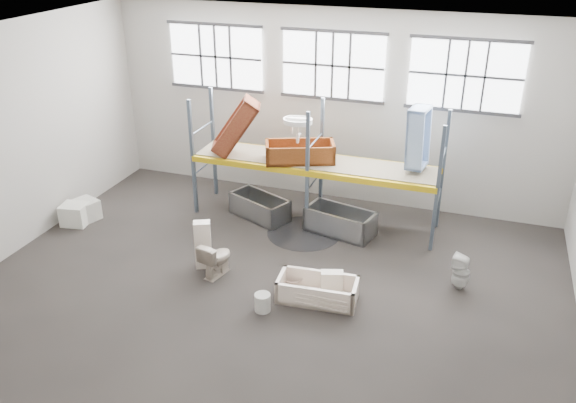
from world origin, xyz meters
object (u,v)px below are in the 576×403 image
at_px(toilet_beige, 216,258).
at_px(toilet_white, 461,272).
at_px(bathtub_beige, 318,289).
at_px(steel_tub_right, 340,221).
at_px(cistern_tall, 203,245).
at_px(blue_tub_upright, 418,138).
at_px(rust_tub_flat, 300,152).
at_px(carton_near, 75,214).
at_px(bucket, 263,302).
at_px(steel_tub_left, 260,207).

relative_size(toilet_beige, toilet_white, 1.02).
height_order(bathtub_beige, steel_tub_right, steel_tub_right).
bearing_deg(cistern_tall, bathtub_beige, -32.97).
distance_m(bathtub_beige, blue_tub_upright, 4.34).
relative_size(cistern_tall, blue_tub_upright, 0.78).
distance_m(cistern_tall, toilet_white, 5.44).
xyz_separation_m(cistern_tall, rust_tub_flat, (1.27, 2.84, 1.27)).
bearing_deg(toilet_white, steel_tub_right, -106.40).
distance_m(steel_tub_right, carton_near, 6.58).
xyz_separation_m(cistern_tall, bucket, (1.79, -1.09, -0.37)).
relative_size(steel_tub_left, bucket, 4.23).
bearing_deg(toilet_white, rust_tub_flat, -103.65).
xyz_separation_m(steel_tub_left, steel_tub_right, (2.14, -0.14, 0.02)).
distance_m(toilet_white, rust_tub_flat, 4.73).
bearing_deg(bathtub_beige, toilet_beige, 170.91).
height_order(bathtub_beige, toilet_white, toilet_white).
height_order(toilet_white, steel_tub_right, toilet_white).
bearing_deg(steel_tub_left, blue_tub_upright, 7.89).
bearing_deg(toilet_beige, bathtub_beige, -171.17).
xyz_separation_m(bathtub_beige, bucket, (-0.91, -0.70, -0.05)).
distance_m(steel_tub_left, steel_tub_right, 2.15).
relative_size(steel_tub_right, bucket, 4.49).
xyz_separation_m(toilet_beige, bucket, (1.40, -0.89, -0.21)).
distance_m(blue_tub_upright, bucket, 5.26).
xyz_separation_m(toilet_white, blue_tub_upright, (-1.35, 2.19, 2.01)).
bearing_deg(carton_near, toilet_white, 1.10).
relative_size(blue_tub_upright, bucket, 3.87).
bearing_deg(carton_near, steel_tub_left, 23.80).
bearing_deg(toilet_beige, carton_near, 0.98).
height_order(bathtub_beige, rust_tub_flat, rust_tub_flat).
bearing_deg(bathtub_beige, steel_tub_left, 124.44).
xyz_separation_m(bucket, carton_near, (-5.72, 1.86, 0.08)).
distance_m(toilet_beige, toilet_white, 5.09).
xyz_separation_m(toilet_beige, carton_near, (-4.33, 0.97, -0.13)).
bearing_deg(steel_tub_right, toilet_beige, -127.10).
height_order(steel_tub_right, blue_tub_upright, blue_tub_upright).
xyz_separation_m(bathtub_beige, steel_tub_left, (-2.42, 3.01, 0.05)).
xyz_separation_m(toilet_white, steel_tub_left, (-5.08, 1.68, -0.10)).
bearing_deg(blue_tub_upright, toilet_beige, -137.23).
relative_size(bathtub_beige, cistern_tall, 1.44).
bearing_deg(cistern_tall, steel_tub_right, 20.90).
distance_m(toilet_beige, bucket, 1.67).
distance_m(bathtub_beige, steel_tub_right, 2.88).
height_order(steel_tub_right, bucket, steel_tub_right).
bearing_deg(blue_tub_upright, bucket, -117.61).
distance_m(cistern_tall, bucket, 2.13).
relative_size(bathtub_beige, toilet_white, 2.05).
height_order(cistern_tall, toilet_white, cistern_tall).
xyz_separation_m(steel_tub_left, rust_tub_flat, (0.99, 0.21, 1.54)).
bearing_deg(cistern_tall, steel_tub_left, 59.18).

